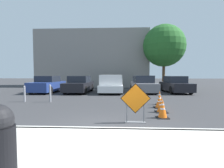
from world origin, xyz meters
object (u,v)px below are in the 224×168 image
object	(u,v)px
traffic_cone_second	(161,105)
traffic_cone_fourth	(160,98)
parked_car_fourth	(175,85)
parked_car_nearest	(48,85)
traffic_cone_nearest	(163,109)
parked_car_second	(79,85)
road_closed_sign	(135,102)
parked_car_third	(143,85)
bollard_second	(25,93)
bollard_nearest	(50,93)
pickup_truck	(111,85)
traffic_cone_third	(159,102)

from	to	relation	value
traffic_cone_second	traffic_cone_fourth	xyz separation A→B (m)	(0.33, 1.88, 0.05)
parked_car_fourth	parked_car_nearest	bearing A→B (deg)	-1.09
traffic_cone_nearest	parked_car_second	world-z (taller)	parked_car_second
parked_car_second	parked_car_nearest	bearing A→B (deg)	3.22
parked_car_nearest	traffic_cone_nearest	bearing A→B (deg)	136.93
traffic_cone_second	road_closed_sign	bearing A→B (deg)	-126.67
parked_car_third	traffic_cone_second	bearing A→B (deg)	84.43
parked_car_nearest	bollard_second	bearing A→B (deg)	102.75
parked_car_third	bollard_nearest	world-z (taller)	parked_car_third
traffic_cone_second	pickup_truck	size ratio (longest dim) A/B	0.13
bollard_nearest	bollard_second	bearing A→B (deg)	180.00
traffic_cone_third	bollard_second	distance (m)	7.87
traffic_cone_third	parked_car_third	world-z (taller)	parked_car_third
traffic_cone_fourth	bollard_second	distance (m)	7.95
bollard_second	road_closed_sign	bearing A→B (deg)	-33.72
traffic_cone_nearest	traffic_cone_fourth	size ratio (longest dim) A/B	0.93
traffic_cone_third	bollard_second	xyz separation A→B (m)	(-7.73, 1.45, 0.21)
traffic_cone_fourth	bollard_nearest	distance (m)	6.38
bollard_nearest	traffic_cone_second	bearing A→B (deg)	-22.33
traffic_cone_third	road_closed_sign	bearing A→B (deg)	-117.33
road_closed_sign	parked_car_nearest	size ratio (longest dim) A/B	0.33
road_closed_sign	parked_car_third	distance (m)	10.00
traffic_cone_nearest	pickup_truck	world-z (taller)	pickup_truck
parked_car_second	parked_car_third	bearing A→B (deg)	-174.73
traffic_cone_nearest	traffic_cone_fourth	distance (m)	2.94
parked_car_nearest	bollard_second	distance (m)	5.39
parked_car_fourth	bollard_nearest	size ratio (longest dim) A/B	4.10
traffic_cone_second	parked_car_nearest	bearing A→B (deg)	137.27
traffic_cone_fourth	parked_car_second	distance (m)	8.38
pickup_truck	parked_car_third	size ratio (longest dim) A/B	1.20
traffic_cone_nearest	parked_car_third	world-z (taller)	parked_car_third
traffic_cone_nearest	pickup_truck	distance (m)	9.23
road_closed_sign	pickup_truck	size ratio (longest dim) A/B	0.27
parked_car_third	bollard_nearest	bearing A→B (deg)	38.31
parked_car_third	road_closed_sign	bearing A→B (deg)	77.31
parked_car_nearest	bollard_second	size ratio (longest dim) A/B	4.24
road_closed_sign	parked_car_second	distance (m)	10.48
road_closed_sign	bollard_nearest	xyz separation A→B (m)	(-4.73, 4.21, -0.18)
traffic_cone_second	parked_car_second	size ratio (longest dim) A/B	0.16
parked_car_fourth	bollard_second	distance (m)	12.22
parked_car_nearest	pickup_truck	bearing A→B (deg)	-175.38
traffic_cone_second	traffic_cone_fourth	world-z (taller)	traffic_cone_fourth
pickup_truck	parked_car_third	xyz separation A→B (m)	(2.89, 0.26, -0.02)
parked_car_third	bollard_nearest	distance (m)	8.46
parked_car_nearest	parked_car_fourth	world-z (taller)	parked_car_nearest
pickup_truck	parked_car_fourth	distance (m)	5.80
parked_car_nearest	bollard_nearest	xyz separation A→B (m)	(2.42, -5.32, -0.14)
parked_car_fourth	traffic_cone_nearest	bearing A→B (deg)	66.78
pickup_truck	parked_car_fourth	bearing A→B (deg)	-177.05
road_closed_sign	traffic_cone_second	world-z (taller)	road_closed_sign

